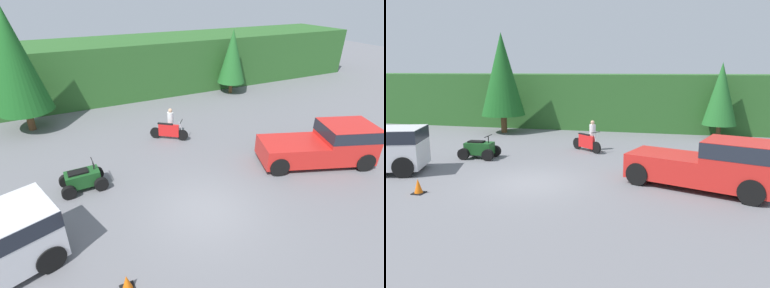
% 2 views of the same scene
% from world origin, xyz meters
% --- Properties ---
extents(ground_plane, '(80.00, 80.00, 0.00)m').
position_xyz_m(ground_plane, '(0.00, 0.00, 0.00)').
color(ground_plane, slate).
extents(hillside_backdrop, '(44.00, 6.00, 4.06)m').
position_xyz_m(hillside_backdrop, '(0.00, 16.00, 2.03)').
color(hillside_backdrop, '#2D6028').
rests_on(hillside_backdrop, ground_plane).
extents(tree_left, '(3.05, 3.05, 6.93)m').
position_xyz_m(tree_left, '(-6.00, 11.05, 4.08)').
color(tree_left, brown).
rests_on(tree_left, ground_plane).
extents(tree_mid_left, '(2.16, 2.16, 4.91)m').
position_xyz_m(tree_mid_left, '(8.62, 12.03, 2.88)').
color(tree_mid_left, brown).
rests_on(tree_mid_left, ground_plane).
extents(pickup_truck_red, '(5.65, 3.67, 1.98)m').
position_xyz_m(pickup_truck_red, '(6.90, 0.70, 1.04)').
color(pickup_truck_red, red).
rests_on(pickup_truck_red, ground_plane).
extents(dirt_bike, '(1.83, 1.38, 1.17)m').
position_xyz_m(dirt_bike, '(0.99, 6.28, 0.48)').
color(dirt_bike, black).
rests_on(dirt_bike, ground_plane).
extents(quad_atv, '(1.91, 1.22, 1.18)m').
position_xyz_m(quad_atv, '(-4.01, 3.48, 0.46)').
color(quad_atv, black).
rests_on(quad_atv, ground_plane).
extents(rider_person, '(0.46, 0.46, 1.68)m').
position_xyz_m(rider_person, '(1.25, 6.64, 0.91)').
color(rider_person, brown).
rests_on(rider_person, ground_plane).
extents(traffic_cone, '(0.42, 0.42, 0.55)m').
position_xyz_m(traffic_cone, '(-3.59, -2.10, 0.25)').
color(traffic_cone, black).
rests_on(traffic_cone, ground_plane).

